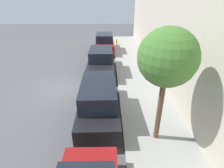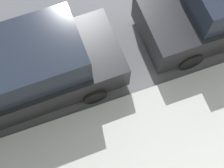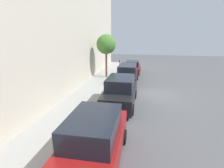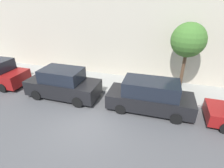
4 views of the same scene
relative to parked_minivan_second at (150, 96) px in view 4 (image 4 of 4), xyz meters
The scene contains 5 objects.
ground_plane 3.96m from the parked_minivan_second, 127.82° to the left, with size 60.00×60.00×0.00m, color #515154.
sidewalk 4.13m from the parked_minivan_second, 48.81° to the left, with size 3.05×32.00×0.15m.
parked_minivan_second is the anchor object (origin of this frame).
parked_suv_third 5.67m from the parked_minivan_second, 90.94° to the left, with size 2.08×4.81×1.98m.
street_tree 4.17m from the parked_minivan_second, 34.85° to the right, with size 2.10×2.10×4.65m.
Camera 4 is at (-6.67, -3.53, 6.04)m, focal length 28.00 mm.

